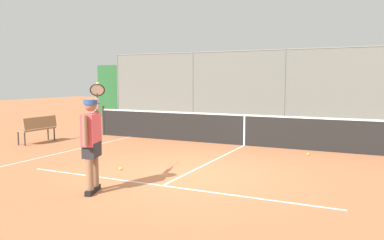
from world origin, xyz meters
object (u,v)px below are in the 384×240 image
(tennis_ball_near_baseline, at_px, (308,154))
(tennis_ball_near_net, at_px, (120,169))
(tennis_player, at_px, (92,138))
(courtside_bench, at_px, (38,127))

(tennis_ball_near_baseline, bearing_deg, tennis_ball_near_net, 45.57)
(tennis_ball_near_baseline, height_order, tennis_ball_near_net, same)
(tennis_ball_near_baseline, bearing_deg, tennis_player, 60.57)
(tennis_ball_near_baseline, xyz_separation_m, tennis_ball_near_net, (3.51, 3.58, 0.00))
(tennis_player, distance_m, tennis_ball_near_net, 1.96)
(tennis_ball_near_net, bearing_deg, tennis_ball_near_baseline, -134.43)
(tennis_ball_near_baseline, xyz_separation_m, courtside_bench, (8.13, 1.60, 0.48))
(tennis_ball_near_net, relative_size, courtside_bench, 0.05)
(tennis_player, relative_size, tennis_ball_near_baseline, 29.66)
(tennis_player, bearing_deg, courtside_bench, 35.90)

